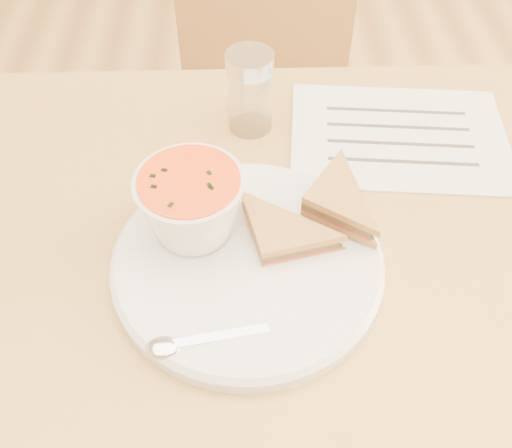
{
  "coord_description": "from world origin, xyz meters",
  "views": [
    {
      "loc": [
        -0.02,
        -0.41,
        1.26
      ],
      "look_at": [
        -0.01,
        -0.01,
        0.8
      ],
      "focal_mm": 40.0,
      "sensor_mm": 36.0,
      "label": 1
    }
  ],
  "objects_px": {
    "plate": "(248,263)",
    "condiment_shaker": "(250,92)",
    "dining_table": "(262,386)",
    "soup_bowl": "(192,207)",
    "chair_far": "(277,118)"
  },
  "relations": [
    {
      "from": "dining_table",
      "to": "chair_far",
      "type": "bearing_deg",
      "value": 84.6
    },
    {
      "from": "plate",
      "to": "soup_bowl",
      "type": "distance_m",
      "value": 0.09
    },
    {
      "from": "plate",
      "to": "soup_bowl",
      "type": "bearing_deg",
      "value": 145.75
    },
    {
      "from": "chair_far",
      "to": "plate",
      "type": "distance_m",
      "value": 0.7
    },
    {
      "from": "dining_table",
      "to": "chair_far",
      "type": "height_order",
      "value": "chair_far"
    },
    {
      "from": "condiment_shaker",
      "to": "dining_table",
      "type": "bearing_deg",
      "value": -87.23
    },
    {
      "from": "dining_table",
      "to": "soup_bowl",
      "type": "height_order",
      "value": "soup_bowl"
    },
    {
      "from": "dining_table",
      "to": "chair_far",
      "type": "relative_size",
      "value": 1.1
    },
    {
      "from": "dining_table",
      "to": "plate",
      "type": "xyz_separation_m",
      "value": [
        -0.02,
        -0.03,
        0.38
      ]
    },
    {
      "from": "chair_far",
      "to": "plate",
      "type": "height_order",
      "value": "chair_far"
    },
    {
      "from": "plate",
      "to": "condiment_shaker",
      "type": "distance_m",
      "value": 0.25
    },
    {
      "from": "plate",
      "to": "condiment_shaker",
      "type": "bearing_deg",
      "value": 87.87
    },
    {
      "from": "chair_far",
      "to": "condiment_shaker",
      "type": "xyz_separation_m",
      "value": [
        -0.07,
        -0.38,
        0.35
      ]
    },
    {
      "from": "soup_bowl",
      "to": "chair_far",
      "type": "bearing_deg",
      "value": 77.06
    },
    {
      "from": "dining_table",
      "to": "soup_bowl",
      "type": "relative_size",
      "value": 8.45
    }
  ]
}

